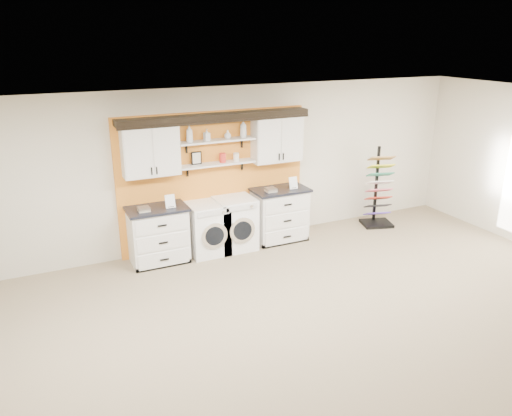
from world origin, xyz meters
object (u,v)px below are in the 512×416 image
washer (208,228)px  sample_rack (378,200)px  base_cabinet_right (280,214)px  dryer (235,223)px  base_cabinet_left (158,235)px

washer → sample_rack: 3.52m
washer → sample_rack: size_ratio=0.58×
base_cabinet_right → dryer: bearing=-179.8°
base_cabinet_left → sample_rack: size_ratio=0.63×
washer → dryer: size_ratio=0.98×
dryer → washer: bearing=-180.0°
base_cabinet_right → washer: 1.40m
base_cabinet_right → sample_rack: (2.12, -0.15, 0.02)m
base_cabinet_left → sample_rack: 4.38m
base_cabinet_left → washer: (0.86, -0.00, -0.03)m
dryer → sample_rack: bearing=-2.7°
base_cabinet_left → base_cabinet_right: base_cabinet_right is taller
base_cabinet_right → sample_rack: bearing=-3.9°
base_cabinet_left → sample_rack: bearing=-1.9°
base_cabinet_right → dryer: size_ratio=1.09×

